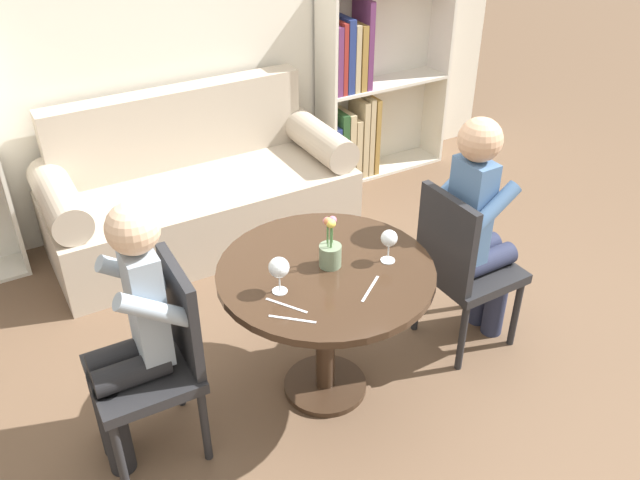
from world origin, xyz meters
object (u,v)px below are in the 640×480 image
(person_left, at_px, (131,334))
(bookshelf_right, at_px, (365,93))
(chair_right, at_px, (461,264))
(chair_left, at_px, (158,355))
(couch, at_px, (199,194))
(wine_glass_left, at_px, (279,268))
(flower_vase, at_px, (330,249))
(wine_glass_right, at_px, (389,239))
(person_right, at_px, (479,229))

(person_left, bearing_deg, bookshelf_right, 129.80)
(bookshelf_right, height_order, chair_right, bookshelf_right)
(chair_left, height_order, chair_right, same)
(couch, distance_m, wine_glass_left, 1.73)
(wine_glass_left, xyz_separation_m, flower_vase, (0.27, 0.06, -0.03))
(chair_right, height_order, wine_glass_right, chair_right)
(person_left, distance_m, person_right, 1.68)
(person_left, distance_m, flower_vase, 0.88)
(person_left, xyz_separation_m, wine_glass_left, (0.60, -0.12, 0.18))
(bookshelf_right, bearing_deg, couch, -169.35)
(bookshelf_right, distance_m, wine_glass_right, 2.26)
(couch, height_order, chair_right, couch)
(chair_left, xyz_separation_m, wine_glass_left, (0.51, -0.12, 0.33))
(flower_vase, bearing_deg, chair_left, 175.83)
(chair_right, xyz_separation_m, person_left, (-1.59, 0.11, 0.15))
(couch, height_order, flower_vase, flower_vase)
(bookshelf_right, distance_m, flower_vase, 2.31)
(couch, bearing_deg, flower_vase, -88.93)
(bookshelf_right, xyz_separation_m, flower_vase, (-1.38, -1.84, 0.16))
(person_right, bearing_deg, wine_glass_left, 89.46)
(person_right, distance_m, flower_vase, 0.82)
(couch, xyz_separation_m, person_left, (-0.84, -1.52, 0.34))
(wine_glass_right, height_order, flower_vase, flower_vase)
(bookshelf_right, bearing_deg, chair_right, -109.25)
(person_right, distance_m, wine_glass_left, 1.09)
(wine_glass_left, relative_size, flower_vase, 0.67)
(bookshelf_right, relative_size, chair_right, 1.53)
(bookshelf_right, bearing_deg, person_left, -141.65)
(couch, height_order, person_right, person_right)
(person_right, bearing_deg, chair_left, 85.12)
(person_right, relative_size, wine_glass_right, 8.11)
(wine_glass_right, xyz_separation_m, flower_vase, (-0.24, 0.10, -0.03))
(couch, bearing_deg, bookshelf_right, 10.65)
(couch, xyz_separation_m, wine_glass_left, (-0.24, -1.63, 0.51))
(wine_glass_left, height_order, wine_glass_right, wine_glass_left)
(couch, xyz_separation_m, flower_vase, (0.03, -1.58, 0.48))
(person_left, bearing_deg, couch, 152.44)
(bookshelf_right, xyz_separation_m, wine_glass_right, (-1.14, -1.94, 0.19))
(bookshelf_right, xyz_separation_m, chair_right, (-0.66, -1.89, -0.14))
(couch, bearing_deg, person_right, -62.67)
(bookshelf_right, distance_m, person_right, 1.97)
(person_right, relative_size, flower_vase, 5.12)
(bookshelf_right, xyz_separation_m, person_right, (-0.57, -1.89, 0.04))
(wine_glass_right, bearing_deg, person_left, 171.94)
(chair_right, xyz_separation_m, flower_vase, (-0.72, 0.05, 0.30))
(person_left, height_order, person_right, person_right)
(wine_glass_left, bearing_deg, chair_left, 167.19)
(wine_glass_left, relative_size, wine_glass_right, 1.06)
(person_right, distance_m, wine_glass_right, 0.59)
(couch, relative_size, bookshelf_right, 1.36)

